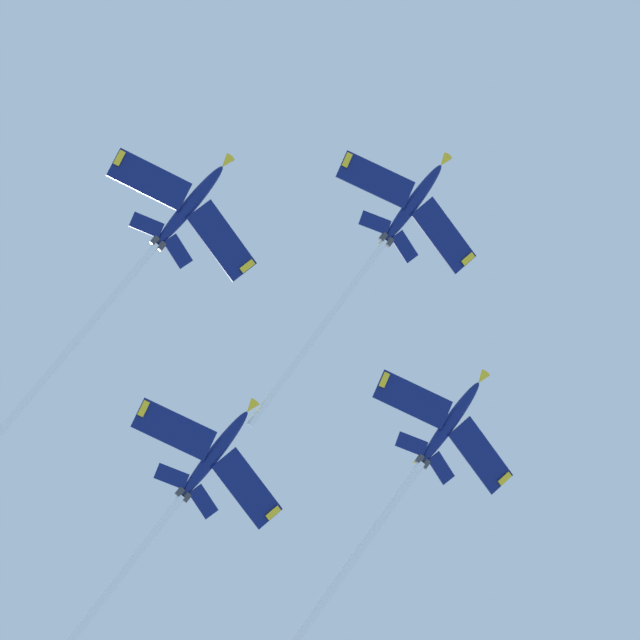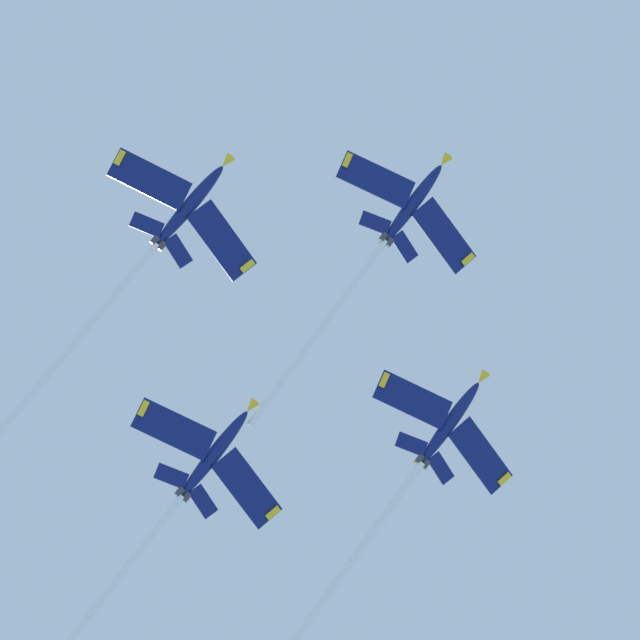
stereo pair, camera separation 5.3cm
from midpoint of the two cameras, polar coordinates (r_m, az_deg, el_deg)
jet_lead at (r=165.82m, az=2.80°, el=3.41°), size 19.91×37.20×18.01m
jet_left_wing at (r=163.67m, az=3.79°, el=-6.32°), size 19.95×38.08×18.38m
jet_right_wing at (r=157.76m, az=-6.71°, el=3.03°), size 19.99×39.05×18.61m
jet_slot at (r=156.66m, az=-5.89°, el=-7.43°), size 19.97×38.74×18.69m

